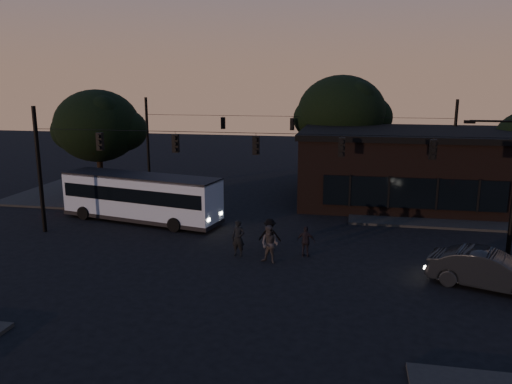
% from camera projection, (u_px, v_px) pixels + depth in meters
% --- Properties ---
extents(ground, '(120.00, 120.00, 0.00)m').
position_uv_depth(ground, '(240.00, 271.00, 23.90)').
color(ground, black).
rests_on(ground, ground).
extents(sidewalk_far_right, '(14.00, 10.00, 0.15)m').
position_uv_depth(sidewalk_far_right, '(450.00, 209.00, 35.06)').
color(sidewalk_far_right, black).
rests_on(sidewalk_far_right, ground).
extents(sidewalk_far_left, '(14.00, 10.00, 0.15)m').
position_uv_depth(sidewalk_far_left, '(108.00, 194.00, 39.90)').
color(sidewalk_far_left, black).
rests_on(sidewalk_far_left, ground).
extents(building, '(15.40, 10.41, 5.40)m').
position_uv_depth(building, '(406.00, 166.00, 36.94)').
color(building, black).
rests_on(building, ground).
extents(tree_behind, '(7.60, 7.60, 9.43)m').
position_uv_depth(tree_behind, '(341.00, 113.00, 42.89)').
color(tree_behind, black).
rests_on(tree_behind, ground).
extents(tree_left, '(6.40, 6.40, 8.30)m').
position_uv_depth(tree_left, '(97.00, 126.00, 37.74)').
color(tree_left, black).
rests_on(tree_left, ground).
extents(signal_rig_near, '(26.24, 0.30, 7.50)m').
position_uv_depth(signal_rig_near, '(256.00, 166.00, 26.76)').
color(signal_rig_near, black).
rests_on(signal_rig_near, ground).
extents(signal_rig_far, '(26.24, 0.30, 7.50)m').
position_uv_depth(signal_rig_far, '(292.00, 138.00, 42.15)').
color(signal_rig_far, black).
rests_on(signal_rig_far, ground).
extents(bus, '(11.07, 4.70, 3.04)m').
position_uv_depth(bus, '(141.00, 195.00, 32.05)').
color(bus, '#90A0B7').
rests_on(bus, ground).
extents(car, '(5.36, 3.41, 1.67)m').
position_uv_depth(car, '(489.00, 270.00, 21.75)').
color(car, black).
rests_on(car, ground).
extents(pedestrian_a, '(0.77, 0.57, 1.93)m').
position_uv_depth(pedestrian_a, '(238.00, 238.00, 25.73)').
color(pedestrian_a, black).
rests_on(pedestrian_a, ground).
extents(pedestrian_b, '(1.11, 0.97, 1.92)m').
position_uv_depth(pedestrian_b, '(270.00, 244.00, 24.78)').
color(pedestrian_b, '#322E2D').
rests_on(pedestrian_b, ground).
extents(pedestrian_c, '(0.99, 0.48, 1.65)m').
position_uv_depth(pedestrian_c, '(306.00, 241.00, 25.68)').
color(pedestrian_c, black).
rests_on(pedestrian_c, ground).
extents(pedestrian_d, '(1.18, 0.68, 1.82)m').
position_uv_depth(pedestrian_d, '(270.00, 235.00, 26.38)').
color(pedestrian_d, black).
rests_on(pedestrian_d, ground).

